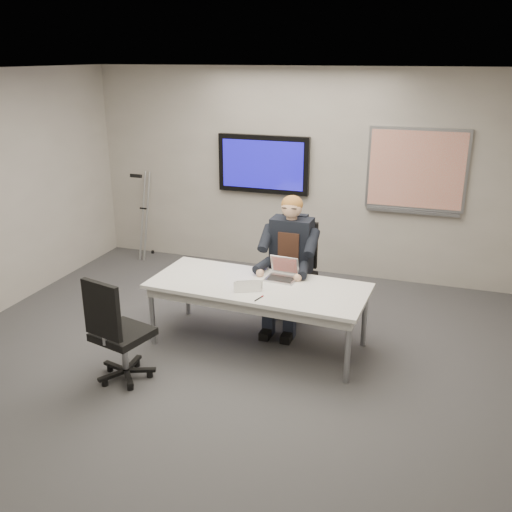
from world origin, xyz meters
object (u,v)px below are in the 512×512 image
(conference_table, at_px, (258,291))
(laptop, at_px, (283,273))
(seated_person, at_px, (286,277))
(office_chair_near, at_px, (120,349))
(office_chair_far, at_px, (293,288))

(conference_table, height_order, laptop, laptop)
(seated_person, relative_size, laptop, 4.48)
(office_chair_near, relative_size, laptop, 3.20)
(conference_table, relative_size, laptop, 6.91)
(office_chair_far, xyz_separation_m, office_chair_near, (-1.15, -1.90, -0.02))
(office_chair_near, height_order, laptop, office_chair_near)
(office_chair_far, height_order, laptop, office_chair_far)
(office_chair_near, xyz_separation_m, seated_person, (1.15, 1.62, 0.27))
(seated_person, bearing_deg, conference_table, -104.97)
(office_chair_far, bearing_deg, office_chair_near, -117.69)
(office_chair_near, distance_m, laptop, 1.84)
(laptop, bearing_deg, conference_table, -122.65)
(conference_table, distance_m, seated_person, 0.56)
(conference_table, relative_size, seated_person, 1.54)
(office_chair_far, bearing_deg, laptop, -83.03)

